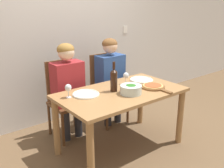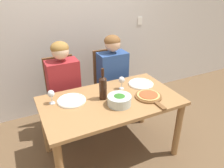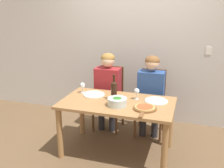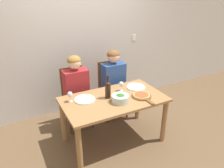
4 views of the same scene
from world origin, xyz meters
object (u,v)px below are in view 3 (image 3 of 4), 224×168
at_px(dinner_plate_left, 94,94).
at_px(dinner_plate_right, 156,101).
at_px(chair_left, 110,96).
at_px(person_man, 151,89).
at_px(pizza_on_board, 145,108).
at_px(wine_glass_left, 82,86).
at_px(broccoli_bowl, 117,102).
at_px(person_woman, 107,85).
at_px(wine_glass_right, 137,92).
at_px(chair_right, 151,100).
at_px(wine_bottle, 114,90).

bearing_deg(dinner_plate_left, dinner_plate_right, 0.67).
height_order(chair_left, dinner_plate_left, chair_left).
distance_m(person_man, pizza_on_board, 0.76).
bearing_deg(pizza_on_board, wine_glass_left, 160.57).
bearing_deg(broccoli_bowl, chair_left, 113.55).
xyz_separation_m(person_woman, wine_glass_left, (-0.23, -0.42, 0.09)).
xyz_separation_m(wine_glass_left, wine_glass_right, (0.79, -0.03, 0.00)).
height_order(person_man, wine_glass_right, person_man).
bearing_deg(broccoli_bowl, person_man, 68.17).
relative_size(pizza_on_board, wine_glass_left, 2.81).
bearing_deg(chair_left, dinner_plate_right, -34.99).
bearing_deg(chair_right, broccoli_bowl, -109.08).
relative_size(dinner_plate_left, pizza_on_board, 0.71).
distance_m(dinner_plate_right, wine_glass_left, 1.05).
bearing_deg(pizza_on_board, chair_right, 93.37).
bearing_deg(broccoli_bowl, wine_glass_right, 58.18).
xyz_separation_m(pizza_on_board, wine_glass_left, (-0.95, 0.34, 0.09)).
xyz_separation_m(chair_right, person_woman, (-0.67, -0.12, 0.22)).
distance_m(dinner_plate_right, wine_glass_right, 0.28).
height_order(chair_right, wine_bottle, wine_bottle).
relative_size(chair_right, wine_glass_left, 6.58).
relative_size(person_woman, dinner_plate_left, 4.13).
xyz_separation_m(person_man, dinner_plate_right, (0.15, -0.45, -0.01)).
distance_m(pizza_on_board, wine_glass_right, 0.36).
bearing_deg(person_woman, person_man, 0.00).
bearing_deg(pizza_on_board, chair_left, 129.57).
xyz_separation_m(person_man, pizza_on_board, (0.05, -0.76, -0.00)).
relative_size(person_woman, person_man, 1.00).
distance_m(person_man, broccoli_bowl, 0.80).
xyz_separation_m(chair_right, wine_glass_left, (-0.90, -0.54, 0.31)).
bearing_deg(chair_right, chair_left, 180.00).
relative_size(chair_left, broccoli_bowl, 4.11).
bearing_deg(wine_bottle, dinner_plate_left, 163.34).
bearing_deg(dinner_plate_left, wine_glass_right, 1.51).
height_order(wine_bottle, dinner_plate_right, wine_bottle).
height_order(chair_right, wine_glass_left, chair_right).
bearing_deg(person_woman, wine_glass_right, -38.99).
distance_m(chair_left, person_man, 0.71).
height_order(dinner_plate_right, wine_glass_left, wine_glass_left).
distance_m(person_woman, dinner_plate_left, 0.47).
bearing_deg(chair_left, broccoli_bowl, -66.45).
bearing_deg(chair_left, person_woman, -90.00).
relative_size(dinner_plate_right, wine_glass_right, 1.98).
xyz_separation_m(chair_right, pizza_on_board, (0.05, -0.87, 0.22)).
bearing_deg(chair_left, dinner_plate_left, -94.16).
distance_m(wine_glass_left, wine_glass_right, 0.79).
bearing_deg(pizza_on_board, person_man, 93.89).
xyz_separation_m(chair_left, pizza_on_board, (0.72, -0.87, 0.22)).
bearing_deg(person_woman, chair_left, 90.00).
xyz_separation_m(broccoli_bowl, dinner_plate_left, (-0.42, 0.28, -0.04)).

